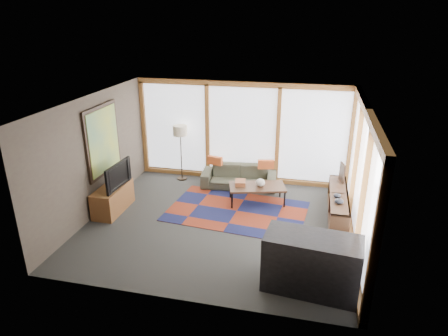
% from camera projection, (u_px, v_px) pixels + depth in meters
% --- Properties ---
extents(ground, '(5.50, 5.50, 0.00)m').
position_uv_depth(ground, '(220.00, 223.00, 8.47)').
color(ground, '#2C2C2A').
rests_on(ground, ground).
extents(room_envelope, '(5.52, 5.02, 2.62)m').
position_uv_depth(room_envelope, '(249.00, 148.00, 8.31)').
color(room_envelope, '#463933').
rests_on(room_envelope, ground).
extents(rug, '(3.18, 2.21, 0.01)m').
position_uv_depth(rug, '(237.00, 211.00, 8.96)').
color(rug, maroon).
rests_on(rug, ground).
extents(sofa, '(1.93, 0.90, 0.55)m').
position_uv_depth(sofa, '(239.00, 177.00, 10.13)').
color(sofa, '#333628').
rests_on(sofa, ground).
extents(pillow_left, '(0.40, 0.19, 0.21)m').
position_uv_depth(pillow_left, '(215.00, 160.00, 10.13)').
color(pillow_left, '#BF5023').
rests_on(pillow_left, sofa).
extents(pillow_right, '(0.41, 0.20, 0.22)m').
position_uv_depth(pillow_right, '(266.00, 164.00, 9.87)').
color(pillow_right, '#BF5023').
rests_on(pillow_right, sofa).
extents(floor_lamp, '(0.37, 0.37, 1.48)m').
position_uv_depth(floor_lamp, '(181.00, 153.00, 10.43)').
color(floor_lamp, '#322518').
rests_on(floor_lamp, ground).
extents(coffee_table, '(1.40, 0.96, 0.43)m').
position_uv_depth(coffee_table, '(257.00, 194.00, 9.29)').
color(coffee_table, '#331912').
rests_on(coffee_table, ground).
extents(book_stack, '(0.28, 0.33, 0.10)m').
position_uv_depth(book_stack, '(240.00, 183.00, 9.27)').
color(book_stack, brown).
rests_on(book_stack, coffee_table).
extents(vase, '(0.22, 0.22, 0.19)m').
position_uv_depth(vase, '(260.00, 183.00, 9.16)').
color(vase, beige).
rests_on(vase, coffee_table).
extents(bookshelf, '(0.38, 2.08, 0.52)m').
position_uv_depth(bookshelf, '(338.00, 204.00, 8.72)').
color(bookshelf, '#331912').
rests_on(bookshelf, ground).
extents(bowl_a, '(0.21, 0.21, 0.09)m').
position_uv_depth(bowl_a, '(339.00, 201.00, 8.15)').
color(bowl_a, black).
rests_on(bowl_a, bookshelf).
extents(bowl_b, '(0.19, 0.19, 0.08)m').
position_uv_depth(bowl_b, '(337.00, 196.00, 8.42)').
color(bowl_b, black).
rests_on(bowl_b, bookshelf).
extents(shelf_picture, '(0.12, 0.32, 0.43)m').
position_uv_depth(shelf_picture, '(342.00, 172.00, 9.18)').
color(shelf_picture, black).
rests_on(shelf_picture, bookshelf).
extents(tv_console, '(0.48, 1.16, 0.58)m').
position_uv_depth(tv_console, '(113.00, 199.00, 8.90)').
color(tv_console, brown).
rests_on(tv_console, ground).
extents(television, '(0.18, 0.99, 0.57)m').
position_uv_depth(television, '(114.00, 175.00, 8.69)').
color(television, black).
rests_on(television, tv_console).
extents(bar_counter, '(1.56, 0.85, 0.94)m').
position_uv_depth(bar_counter, '(311.00, 264.00, 6.30)').
color(bar_counter, black).
rests_on(bar_counter, ground).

